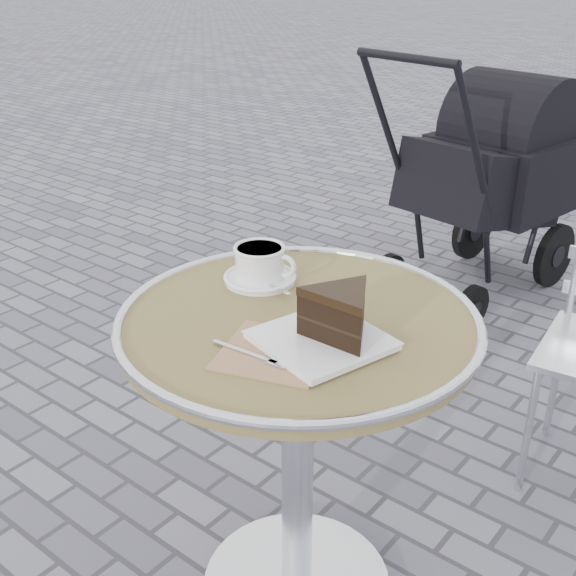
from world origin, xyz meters
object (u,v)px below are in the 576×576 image
Objects in this scene: cappuccino_set at (261,266)px; baby_stroller at (491,183)px; cafe_table at (298,388)px; cake_plate_set at (335,320)px.

cappuccino_set is 0.17× the size of baby_stroller.
cafe_table is 0.27m from cappuccino_set.
cappuccino_set is 0.31m from cake_plate_set.
cake_plate_set is (0.12, -0.04, 0.22)m from cafe_table.
cappuccino_set is 1.81m from baby_stroller.
cafe_table is at bearing -43.77° from cappuccino_set.
cake_plate_set reaches higher than cappuccino_set.
cafe_table is 1.91m from baby_stroller.
cafe_table is at bearing 174.80° from cake_plate_set.
cake_plate_set is (0.28, -0.13, 0.02)m from cappuccino_set.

